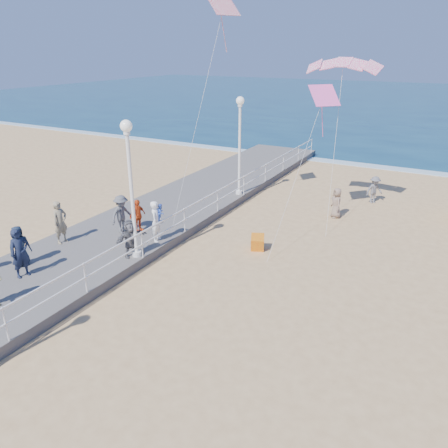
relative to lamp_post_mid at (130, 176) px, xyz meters
The scene contains 21 objects.
ground 6.48m from the lamp_post_mid, ahead, with size 160.00×160.00×0.00m, color tan.
ocean 65.32m from the lamp_post_mid, 85.29° to the left, with size 160.00×90.00×0.05m, color #0C344D.
surf_line 21.50m from the lamp_post_mid, 75.37° to the left, with size 160.00×1.20×0.04m, color white.
boardwalk 4.07m from the lamp_post_mid, behind, with size 5.00×44.00×0.40m, color slate.
railing 2.43m from the lamp_post_mid, ahead, with size 0.05×42.00×0.55m.
lamp_post_mid is the anchor object (origin of this frame).
lamp_post_far 9.00m from the lamp_post_mid, 90.00° to the left, with size 0.44×0.44×5.32m.
woman_holding_toddler 2.87m from the lamp_post_mid, 96.57° to the left, with size 0.64×0.42×1.76m, color white.
toddler_held 2.67m from the lamp_post_mid, 91.11° to the left, with size 0.38×0.30×0.78m, color blue.
spectator_0 4.74m from the lamp_post_mid, 127.82° to the right, with size 0.66×0.44×1.82m, color #181F35.
spectator_2 3.49m from the lamp_post_mid, 142.51° to the left, with size 1.13×0.65×1.74m, color #545659.
spectator_3 3.57m from the lamp_post_mid, 127.17° to the left, with size 0.87×0.36×1.49m, color #E04E1C.
spectator_4 4.93m from the lamp_post_mid, 140.82° to the right, with size 0.77×0.50×1.58m, color #1A2739.
spectator_5 2.51m from the lamp_post_mid, 151.15° to the right, with size 1.41×0.45×1.52m, color #5C5C61.
spectator_6 4.31m from the lamp_post_mid, behind, with size 0.67×0.44×1.83m, color gray.
beach_walker_a 14.27m from the lamp_post_mid, 61.06° to the left, with size 0.98×0.57×1.52m, color slate.
beach_walker_c 10.95m from the lamp_post_mid, 58.47° to the left, with size 0.76×0.49×1.55m, color #886F5E.
box_kite 6.09m from the lamp_post_mid, 44.06° to the left, with size 0.55×0.55×0.60m, color #D13E0C.
kite_parafoil 10.91m from the lamp_post_mid, 59.14° to the left, with size 3.42×0.90×0.30m, color #ED1B66, non-canonical shape.
kite_diamond_pink 9.38m from the lamp_post_mid, 57.81° to the left, with size 1.22×1.22×0.02m, color #FF5DB9.
kite_diamond_redwhite 9.06m from the lamp_post_mid, 87.64° to the left, with size 1.20×1.20×0.02m, color red.
Camera 1 is at (5.14, -12.02, 8.07)m, focal length 35.00 mm.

